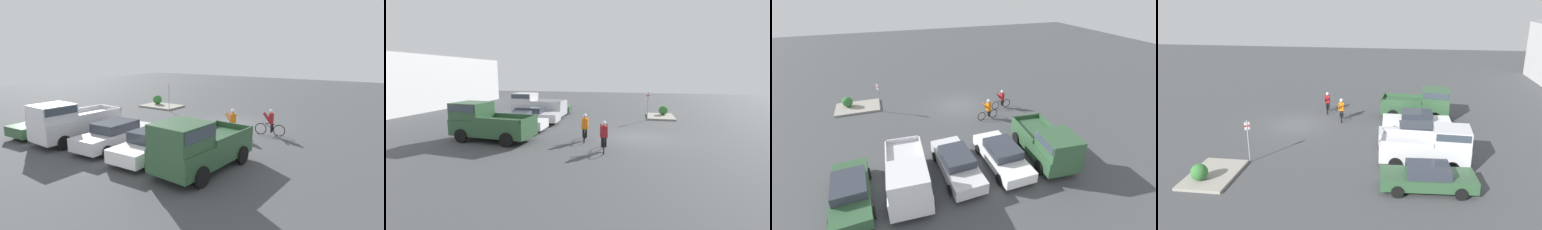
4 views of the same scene
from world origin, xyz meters
TOP-DOWN VIEW (x-y plane):
  - ground_plane at (0.00, 0.00)m, footprint 80.00×80.00m
  - pickup_truck_0 at (-2.76, 9.17)m, footprint 2.59×5.22m
  - sedan_0 at (-0.00, 8.70)m, footprint 2.09×4.73m
  - sedan_1 at (2.80, 8.60)m, footprint 2.12×4.82m
  - pickup_truck_1 at (5.61, 9.33)m, footprint 2.40×4.95m
  - sedan_2 at (8.40, 8.96)m, footprint 2.19×4.76m
  - cyclist_0 at (-1.50, 3.14)m, footprint 1.79×0.51m
  - cyclist_1 at (-3.37, 1.71)m, footprint 1.85×0.51m
  - fire_lane_sign at (6.56, -0.92)m, footprint 0.17×0.27m
  - curb_island at (8.43, -2.20)m, footprint 3.61×2.47m
  - shrub at (9.21, -2.53)m, footprint 0.86×0.86m

SIDE VIEW (x-z plane):
  - ground_plane at x=0.00m, z-range 0.00..0.00m
  - curb_island at x=8.43m, z-range 0.00..0.15m
  - shrub at x=9.21m, z-range 0.15..1.01m
  - sedan_2 at x=8.40m, z-range 0.01..1.32m
  - sedan_0 at x=0.00m, z-range 0.00..1.38m
  - sedan_1 at x=2.80m, z-range 0.00..1.41m
  - cyclist_1 at x=-3.37m, z-range -0.02..1.64m
  - cyclist_0 at x=-1.50m, z-range 0.00..1.72m
  - pickup_truck_1 at x=5.61m, z-range 0.02..2.32m
  - pickup_truck_0 at x=-2.76m, z-range 0.03..2.38m
  - fire_lane_sign at x=6.56m, z-range 0.26..2.79m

